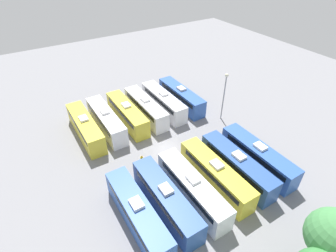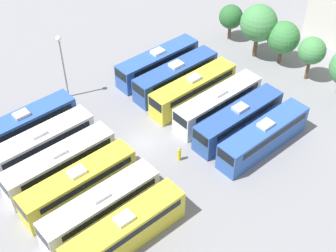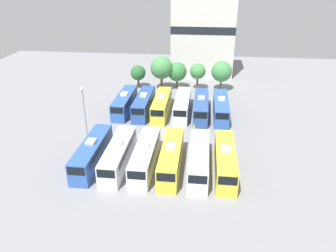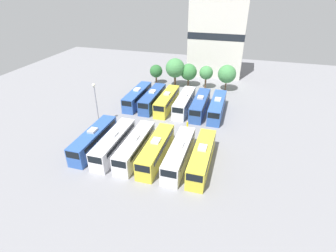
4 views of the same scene
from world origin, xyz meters
The scene contains 19 objects.
ground_plane centered at (0.00, 0.00, 0.00)m, with size 110.00×110.00×0.00m, color gray.
bus_0 centered at (-9.11, -9.22, 1.75)m, with size 2.56×11.78×3.54m.
bus_1 centered at (-5.39, -9.35, 1.75)m, with size 2.56×11.78×3.54m.
bus_2 centered at (-1.73, -9.24, 1.75)m, with size 2.56×11.78×3.54m.
bus_3 centered at (1.76, -9.26, 1.75)m, with size 2.56×11.78×3.54m.
bus_4 centered at (5.46, -9.29, 1.75)m, with size 2.56×11.78×3.54m.
bus_5 centered at (8.89, -9.14, 1.75)m, with size 2.56×11.78×3.54m.
bus_6 centered at (-8.99, 9.54, 1.75)m, with size 2.56×11.78×3.54m.
bus_7 centered at (-5.33, 9.38, 1.75)m, with size 2.56×11.78×3.54m.
bus_8 centered at (-1.93, 9.10, 1.75)m, with size 2.56×11.78×3.54m.
bus_9 centered at (1.86, 9.41, 1.75)m, with size 2.56×11.78×3.54m.
bus_10 centered at (5.32, 9.11, 1.75)m, with size 2.56×11.78×3.54m.
bus_11 centered at (8.90, 9.11, 1.75)m, with size 2.56×11.78×3.54m.
worker_person centered at (4.40, 1.17, 0.80)m, with size 0.36×0.36×1.72m.
light_pole centered at (-12.50, -1.84, 5.66)m, with size 0.60×0.60×8.43m.
tree_0 centered at (-9.02, 22.83, 3.46)m, with size 3.35×3.35×5.16m.
tree_1 centered at (-3.66, 22.21, 4.95)m, with size 4.86×4.86×7.41m.
tree_2 centered at (-0.38, 23.43, 3.83)m, with size 4.22×4.22×5.96m.
tree_3 centered at (4.18, 23.18, 4.12)m, with size 3.41×3.41×5.86m.
Camera 2 is at (29.60, -22.23, 35.26)m, focal length 50.00 mm.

